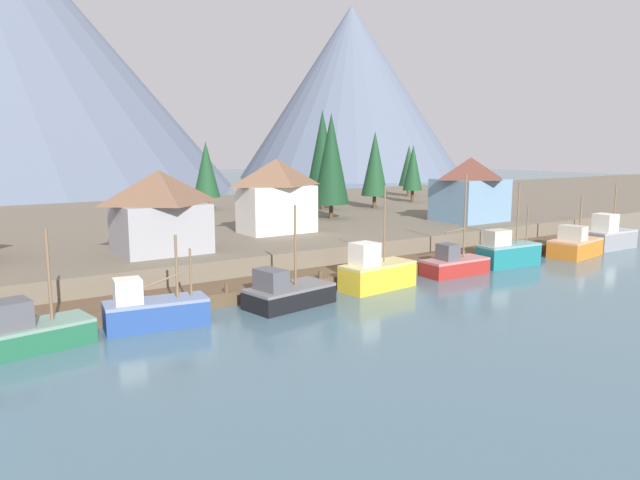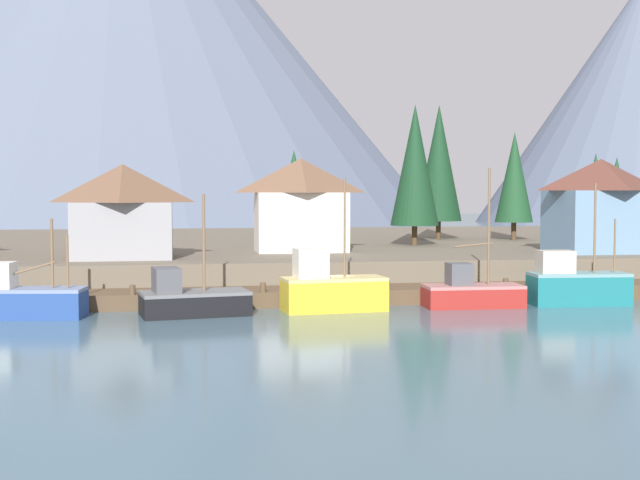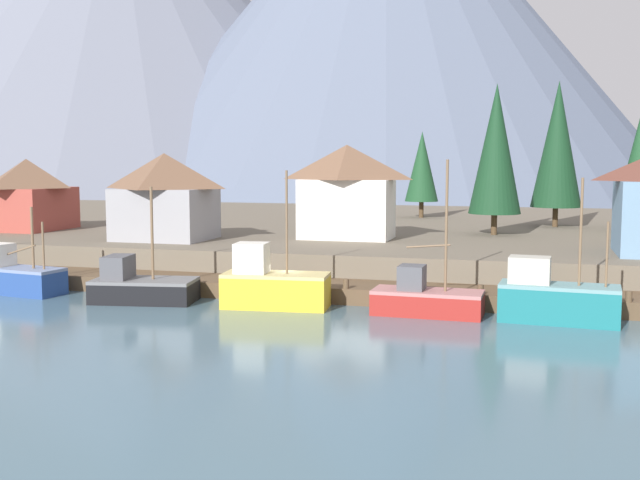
# 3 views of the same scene
# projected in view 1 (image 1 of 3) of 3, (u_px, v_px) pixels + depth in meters

# --- Properties ---
(ground_plane) EXTENTS (400.00, 400.00, 1.00)m
(ground_plane) POSITION_uv_depth(u_px,v_px,m) (249.00, 254.00, 65.14)
(ground_plane) COLOR #476675
(dock) EXTENTS (80.00, 4.00, 1.60)m
(dock) POSITION_uv_depth(u_px,v_px,m) (348.00, 274.00, 50.24)
(dock) COLOR brown
(dock) RESTS_ON ground_plane
(shoreline_bank) EXTENTS (400.00, 56.00, 2.50)m
(shoreline_bank) POSITION_uv_depth(u_px,v_px,m) (205.00, 226.00, 74.68)
(shoreline_bank) COLOR #665B4C
(shoreline_bank) RESTS_ON ground_plane
(mountain_east_peak) EXTENTS (79.27, 79.27, 59.23)m
(mountain_east_peak) POSITION_uv_depth(u_px,v_px,m) (351.00, 93.00, 210.60)
(mountain_east_peak) COLOR slate
(mountain_east_peak) RESTS_ON ground_plane
(fishing_boat_green) EXTENTS (6.60, 3.65, 6.70)m
(fishing_boat_green) POSITION_uv_depth(u_px,v_px,m) (29.00, 332.00, 33.05)
(fishing_boat_green) COLOR #1E5B3D
(fishing_boat_green) RESTS_ON ground_plane
(fishing_boat_blue) EXTENTS (6.53, 3.24, 5.75)m
(fishing_boat_blue) POSITION_uv_depth(u_px,v_px,m) (153.00, 310.00, 37.20)
(fishing_boat_blue) COLOR navy
(fishing_boat_blue) RESTS_ON ground_plane
(fishing_boat_black) EXTENTS (6.67, 4.05, 7.15)m
(fishing_boat_black) POSITION_uv_depth(u_px,v_px,m) (287.00, 293.00, 42.01)
(fishing_boat_black) COLOR black
(fishing_boat_black) RESTS_ON ground_plane
(fishing_boat_yellow) EXTENTS (6.48, 3.19, 8.16)m
(fishing_boat_yellow) POSITION_uv_depth(u_px,v_px,m) (376.00, 273.00, 47.02)
(fishing_boat_yellow) COLOR gold
(fishing_boat_yellow) RESTS_ON ground_plane
(fishing_boat_red) EXTENTS (6.26, 2.68, 8.80)m
(fishing_boat_red) POSITION_uv_depth(u_px,v_px,m) (454.00, 264.00, 52.36)
(fishing_boat_red) COLOR maroon
(fishing_boat_red) RESTS_ON ground_plane
(fishing_boat_teal) EXTENTS (6.41, 2.83, 7.84)m
(fishing_boat_teal) POSITION_uv_depth(u_px,v_px,m) (507.00, 252.00, 56.12)
(fishing_boat_teal) COLOR #196B70
(fishing_boat_teal) RESTS_ON ground_plane
(fishing_boat_orange) EXTENTS (6.67, 4.10, 6.14)m
(fishing_boat_orange) POSITION_uv_depth(u_px,v_px,m) (575.00, 245.00, 60.93)
(fishing_boat_orange) COLOR #CC6B1E
(fishing_boat_orange) RESTS_ON ground_plane
(fishing_boat_grey) EXTENTS (6.32, 2.90, 7.37)m
(fishing_boat_grey) POSITION_uv_depth(u_px,v_px,m) (609.00, 236.00, 65.48)
(fishing_boat_grey) COLOR gray
(fishing_boat_grey) RESTS_ON ground_plane
(house_grey) EXTENTS (7.32, 6.16, 6.78)m
(house_grey) POSITION_uv_depth(u_px,v_px,m) (160.00, 211.00, 48.86)
(house_grey) COLOR gray
(house_grey) RESTS_ON shoreline_bank
(house_white) EXTENTS (7.51, 4.57, 7.45)m
(house_white) POSITION_uv_depth(u_px,v_px,m) (277.00, 195.00, 60.05)
(house_white) COLOR silver
(house_white) RESTS_ON shoreline_bank
(house_blue) EXTENTS (7.66, 6.56, 7.39)m
(house_blue) POSITION_uv_depth(u_px,v_px,m) (470.00, 189.00, 69.32)
(house_blue) COLOR #6689A8
(house_blue) RESTS_ON shoreline_bank
(conifer_near_left) EXTENTS (3.32, 3.32, 8.83)m
(conifer_near_left) POSITION_uv_depth(u_px,v_px,m) (409.00, 166.00, 102.91)
(conifer_near_left) COLOR #4C3823
(conifer_near_left) RESTS_ON shoreline_bank
(conifer_near_right) EXTENTS (3.03, 3.03, 8.87)m
(conifer_near_right) POSITION_uv_depth(u_px,v_px,m) (413.00, 168.00, 91.77)
(conifer_near_right) COLOR #4C3823
(conifer_near_right) RESTS_ON shoreline_bank
(conifer_mid_left) EXTENTS (4.65, 4.65, 13.55)m
(conifer_mid_left) POSITION_uv_depth(u_px,v_px,m) (322.00, 153.00, 81.38)
(conifer_mid_left) COLOR #4C3823
(conifer_mid_left) RESTS_ON shoreline_bank
(conifer_mid_right) EXTENTS (3.60, 3.60, 9.29)m
(conifer_mid_right) POSITION_uv_depth(u_px,v_px,m) (206.00, 170.00, 80.52)
(conifer_mid_right) COLOR #4C3823
(conifer_mid_right) RESTS_ON shoreline_bank
(conifer_back_left) EXTENTS (4.33, 4.33, 12.55)m
(conifer_back_left) POSITION_uv_depth(u_px,v_px,m) (331.00, 159.00, 70.91)
(conifer_back_left) COLOR #4C3823
(conifer_back_left) RESTS_ON shoreline_bank
(conifer_back_right) EXTENTS (3.72, 3.72, 10.71)m
(conifer_back_right) POSITION_uv_depth(u_px,v_px,m) (375.00, 164.00, 83.02)
(conifer_back_right) COLOR #4C3823
(conifer_back_right) RESTS_ON shoreline_bank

